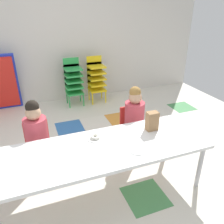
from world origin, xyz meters
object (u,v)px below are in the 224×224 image
at_px(kid_chair_green_stack, 73,79).
at_px(craft_table, 103,151).
at_px(paper_plate_center_table, 138,150).
at_px(paper_bag_brown, 152,121).
at_px(seated_child_middle_seat, 134,113).
at_px(donut_powdered_on_plate, 95,137).
at_px(kid_chair_yellow_stack, 96,77).
at_px(seated_child_near_camera, 36,130).
at_px(paper_plate_near_edge, 95,138).

bearing_deg(kid_chair_green_stack, craft_table, -95.59).
bearing_deg(craft_table, paper_plate_center_table, -28.81).
xyz_separation_m(paper_bag_brown, paper_plate_center_table, (-0.33, -0.31, -0.11)).
height_order(craft_table, paper_bag_brown, paper_bag_brown).
distance_m(seated_child_middle_seat, kid_chair_green_stack, 1.90).
relative_size(paper_plate_center_table, donut_powdered_on_plate, 1.71).
height_order(kid_chair_green_stack, kid_chair_yellow_stack, same).
relative_size(kid_chair_yellow_stack, donut_powdered_on_plate, 8.76).
xyz_separation_m(seated_child_near_camera, paper_bag_brown, (1.24, -0.47, 0.11)).
relative_size(seated_child_middle_seat, paper_plate_center_table, 5.10).
relative_size(craft_table, kid_chair_green_stack, 2.36).
relative_size(paper_bag_brown, paper_plate_center_table, 1.22).
xyz_separation_m(seated_child_middle_seat, paper_plate_center_table, (-0.34, -0.78, 0.01)).
bearing_deg(craft_table, donut_powdered_on_plate, 95.93).
bearing_deg(paper_bag_brown, paper_plate_near_edge, 175.92).
bearing_deg(donut_powdered_on_plate, paper_plate_near_edge, 0.00).
distance_m(kid_chair_green_stack, kid_chair_yellow_stack, 0.47).
xyz_separation_m(kid_chair_yellow_stack, paper_bag_brown, (-0.07, -2.32, 0.15)).
bearing_deg(paper_plate_center_table, kid_chair_green_stack, 91.47).
xyz_separation_m(seated_child_middle_seat, kid_chair_yellow_stack, (0.05, 1.86, -0.04)).
distance_m(seated_child_near_camera, kid_chair_yellow_stack, 2.27).
bearing_deg(seated_child_middle_seat, kid_chair_green_stack, 102.52).
relative_size(seated_child_near_camera, donut_powdered_on_plate, 8.73).
bearing_deg(paper_bag_brown, seated_child_middle_seat, 88.63).
relative_size(kid_chair_green_stack, paper_bag_brown, 4.18).
bearing_deg(donut_powdered_on_plate, craft_table, -84.07).
bearing_deg(craft_table, kid_chair_yellow_stack, 73.97).
height_order(paper_bag_brown, donut_powdered_on_plate, paper_bag_brown).
bearing_deg(seated_child_middle_seat, kid_chair_yellow_stack, 88.31).
bearing_deg(seated_child_middle_seat, seated_child_near_camera, 180.00).
height_order(seated_child_near_camera, seated_child_middle_seat, same).
distance_m(seated_child_near_camera, kid_chair_green_stack, 2.04).
xyz_separation_m(seated_child_near_camera, donut_powdered_on_plate, (0.58, -0.42, 0.03)).
bearing_deg(kid_chair_green_stack, donut_powdered_on_plate, -96.51).
bearing_deg(paper_bag_brown, kid_chair_yellow_stack, 88.38).
bearing_deg(paper_bag_brown, donut_powdered_on_plate, 175.92).
distance_m(seated_child_near_camera, seated_child_middle_seat, 1.25).
bearing_deg(kid_chair_yellow_stack, paper_plate_near_edge, -107.70).
xyz_separation_m(kid_chair_green_stack, paper_plate_near_edge, (-0.26, -2.28, 0.05)).
xyz_separation_m(craft_table, paper_plate_center_table, (0.31, -0.17, 0.04)).
xyz_separation_m(paper_plate_near_edge, paper_plate_center_table, (0.33, -0.35, 0.00)).
xyz_separation_m(paper_bag_brown, paper_plate_near_edge, (-0.66, 0.05, -0.11)).
distance_m(kid_chair_green_stack, paper_plate_near_edge, 2.29).
bearing_deg(kid_chair_green_stack, seated_child_near_camera, -114.33).
relative_size(kid_chair_green_stack, paper_plate_center_table, 5.11).
bearing_deg(paper_plate_near_edge, seated_child_near_camera, 143.98).
distance_m(kid_chair_green_stack, paper_plate_center_table, 2.63).
relative_size(kid_chair_yellow_stack, paper_plate_center_table, 5.11).
distance_m(kid_chair_yellow_stack, donut_powdered_on_plate, 2.39).
distance_m(craft_table, kid_chair_green_stack, 2.47).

